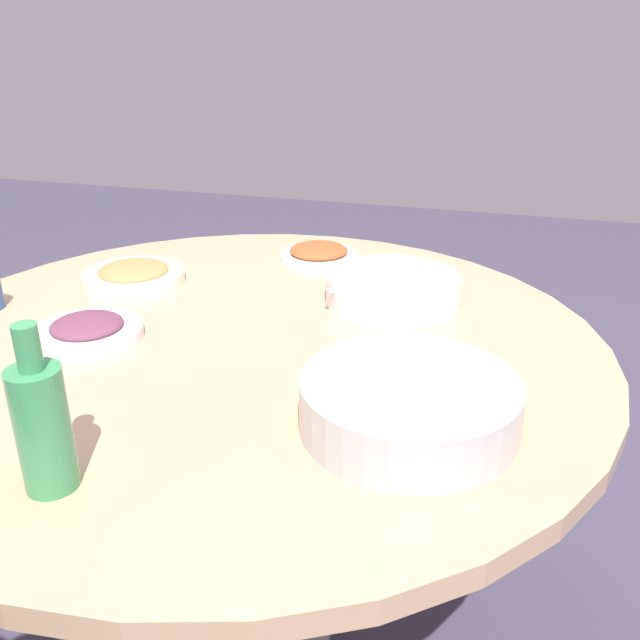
% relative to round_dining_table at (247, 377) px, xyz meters
% --- Properties ---
extents(ground, '(8.00, 8.00, 0.00)m').
position_rel_round_dining_table_xyz_m(ground, '(0.00, 0.00, -0.67)').
color(ground, '#3C384C').
extents(round_dining_table, '(1.34, 1.34, 0.76)m').
position_rel_round_dining_table_xyz_m(round_dining_table, '(0.00, 0.00, 0.00)').
color(round_dining_table, '#99999E').
rests_on(round_dining_table, ground).
extents(rice_bowl, '(0.32, 0.32, 0.09)m').
position_rel_round_dining_table_xyz_m(rice_bowl, '(0.23, 0.34, 0.13)').
color(rice_bowl, '#B2B5BA').
rests_on(rice_bowl, round_dining_table).
extents(soup_bowl, '(0.28, 0.28, 0.06)m').
position_rel_round_dining_table_xyz_m(soup_bowl, '(-0.25, 0.23, 0.11)').
color(soup_bowl, white).
rests_on(soup_bowl, round_dining_table).
extents(dish_eggplant, '(0.20, 0.20, 0.04)m').
position_rel_round_dining_table_xyz_m(dish_eggplant, '(0.09, -0.28, 0.10)').
color(dish_eggplant, silver).
rests_on(dish_eggplant, round_dining_table).
extents(dish_stirfry, '(0.19, 0.19, 0.04)m').
position_rel_round_dining_table_xyz_m(dish_stirfry, '(-0.47, 0.01, 0.10)').
color(dish_stirfry, silver).
rests_on(dish_stirfry, round_dining_table).
extents(dish_tofu_braise, '(0.23, 0.23, 0.04)m').
position_rel_round_dining_table_xyz_m(dish_tofu_braise, '(-0.20, -0.35, 0.11)').
color(dish_tofu_braise, silver).
rests_on(dish_tofu_braise, round_dining_table).
extents(green_bottle, '(0.07, 0.07, 0.22)m').
position_rel_round_dining_table_xyz_m(green_bottle, '(0.49, -0.07, 0.18)').
color(green_bottle, '#378551').
rests_on(green_bottle, round_dining_table).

